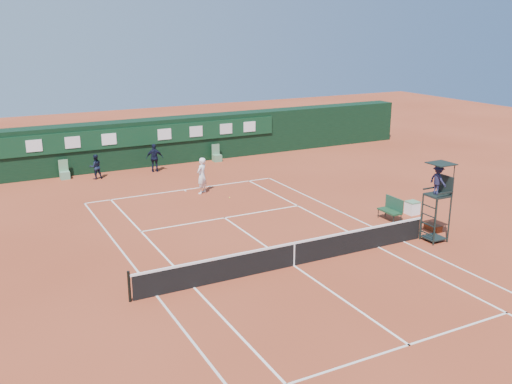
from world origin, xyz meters
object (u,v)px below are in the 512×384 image
(player, at_px, (202,176))
(cooler, at_px, (412,208))
(tennis_net, at_px, (294,253))
(umpire_chair, at_px, (438,186))
(player_bench, at_px, (392,208))

(player, bearing_deg, cooler, 98.48)
(tennis_net, xyz_separation_m, cooler, (8.40, 2.69, -0.18))
(umpire_chair, xyz_separation_m, cooler, (1.71, 3.19, -2.13))
(tennis_net, relative_size, player, 6.45)
(tennis_net, height_order, umpire_chair, umpire_chair)
(player_bench, xyz_separation_m, player, (-6.24, 8.33, 0.40))
(tennis_net, bearing_deg, player_bench, 19.70)
(player_bench, relative_size, player, 0.60)
(player_bench, xyz_separation_m, cooler, (1.50, 0.22, -0.27))
(umpire_chair, bearing_deg, player, 118.10)
(cooler, height_order, player, player)
(tennis_net, distance_m, player, 10.83)
(tennis_net, distance_m, player_bench, 7.33)
(tennis_net, relative_size, cooler, 20.00)
(umpire_chair, distance_m, cooler, 4.20)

